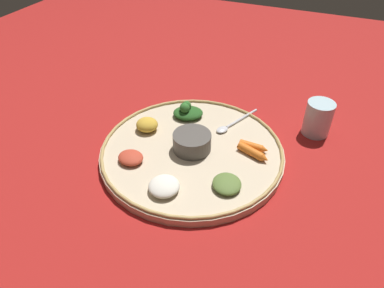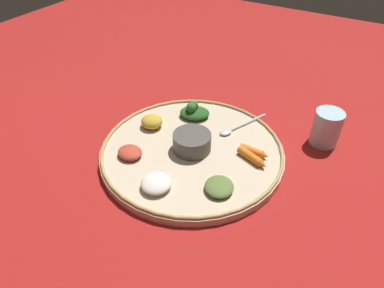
# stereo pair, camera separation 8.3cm
# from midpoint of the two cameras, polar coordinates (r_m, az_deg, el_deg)

# --- Properties ---
(ground_plane) EXTENTS (2.40, 2.40, 0.00)m
(ground_plane) POSITION_cam_midpoint_polar(r_m,az_deg,el_deg) (0.85, 2.79, -1.90)
(ground_plane) COLOR maroon
(platter) EXTENTS (0.44, 0.44, 0.02)m
(platter) POSITION_cam_midpoint_polar(r_m,az_deg,el_deg) (0.85, 2.81, -1.41)
(platter) COLOR #C6B293
(platter) RESTS_ON ground_plane
(platter_rim) EXTENTS (0.44, 0.44, 0.01)m
(platter_rim) POSITION_cam_midpoint_polar(r_m,az_deg,el_deg) (0.84, 2.83, -0.75)
(platter_rim) COLOR tan
(platter_rim) RESTS_ON platter
(center_bowl) EXTENTS (0.09, 0.09, 0.04)m
(center_bowl) POSITION_cam_midpoint_polar(r_m,az_deg,el_deg) (0.83, 2.88, 0.33)
(center_bowl) COLOR #4C4742
(center_bowl) RESTS_ON platter
(spoon) EXTENTS (0.15, 0.08, 0.01)m
(spoon) POSITION_cam_midpoint_polar(r_m,az_deg,el_deg) (0.91, 9.77, 2.55)
(spoon) COLOR silver
(spoon) RESTS_ON platter
(greens_pile) EXTENTS (0.09, 0.10, 0.04)m
(greens_pile) POSITION_cam_midpoint_polar(r_m,az_deg,el_deg) (0.94, 2.84, 5.27)
(greens_pile) COLOR #23511E
(greens_pile) RESTS_ON platter
(carrot_near_spoon) EXTENTS (0.04, 0.08, 0.02)m
(carrot_near_spoon) POSITION_cam_midpoint_polar(r_m,az_deg,el_deg) (0.82, 12.63, -2.27)
(carrot_near_spoon) COLOR orange
(carrot_near_spoon) RESTS_ON platter
(carrot_outer) EXTENTS (0.02, 0.07, 0.02)m
(carrot_outer) POSITION_cam_midpoint_polar(r_m,az_deg,el_deg) (0.84, 12.85, -1.31)
(carrot_outer) COLOR orange
(carrot_outer) RESTS_ON platter
(mound_berbere_red) EXTENTS (0.06, 0.07, 0.02)m
(mound_berbere_red) POSITION_cam_midpoint_polar(r_m,az_deg,el_deg) (0.82, -7.25, -1.49)
(mound_berbere_red) COLOR #B73D28
(mound_berbere_red) RESTS_ON platter
(mound_lentil_yellow) EXTENTS (0.06, 0.06, 0.03)m
(mound_lentil_yellow) POSITION_cam_midpoint_polar(r_m,az_deg,el_deg) (0.91, -3.96, 3.58)
(mound_lentil_yellow) COLOR gold
(mound_lentil_yellow) RESTS_ON platter
(mound_collards) EXTENTS (0.09, 0.08, 0.02)m
(mound_collards) POSITION_cam_midpoint_polar(r_m,az_deg,el_deg) (0.74, 7.67, -7.03)
(mound_collards) COLOR #567033
(mound_collards) RESTS_ON platter
(mound_rice_white) EXTENTS (0.08, 0.08, 0.02)m
(mound_rice_white) POSITION_cam_midpoint_polar(r_m,az_deg,el_deg) (0.74, -2.32, -6.67)
(mound_rice_white) COLOR silver
(mound_rice_white) RESTS_ON platter
(drinking_glass) EXTENTS (0.07, 0.07, 0.09)m
(drinking_glass) POSITION_cam_midpoint_polar(r_m,az_deg,el_deg) (0.94, 23.34, 2.01)
(drinking_glass) COLOR silver
(drinking_glass) RESTS_ON ground_plane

